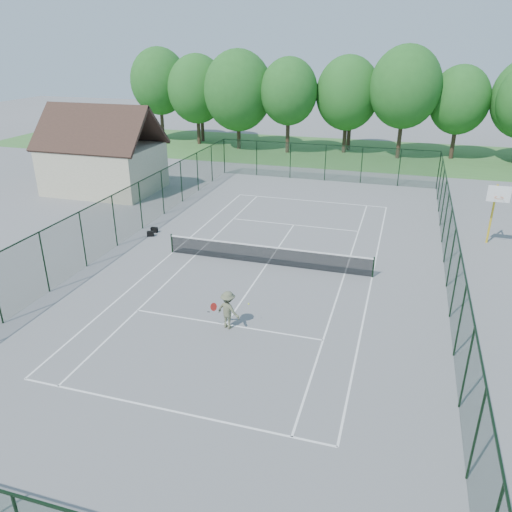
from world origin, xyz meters
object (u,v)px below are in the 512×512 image
Objects in this scene: basketball_goal at (496,203)px; tennis_player at (228,310)px; sports_bag_a at (154,230)px; tennis_net at (267,254)px.

basketball_goal is 2.21× the size of tennis_player.
tennis_net is at bearing -22.11° from sports_bag_a.
basketball_goal reaches higher than tennis_player.
basketball_goal reaches higher than tennis_net.
tennis_net is 6.57m from tennis_player.
tennis_net reaches higher than sports_bag_a.
tennis_net is 8.38m from sports_bag_a.
basketball_goal is 19.97m from sports_bag_a.
tennis_player reaches higher than sports_bag_a.
sports_bag_a is (-19.48, -3.63, -2.41)m from basketball_goal.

